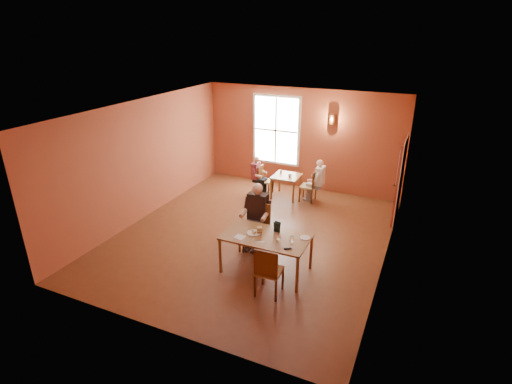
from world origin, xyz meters
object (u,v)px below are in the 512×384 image
at_px(second_table, 286,186).
at_px(chair_diner_white, 308,186).
at_px(diner_white, 309,181).
at_px(main_table, 266,253).
at_px(chair_diner_maroon, 266,180).
at_px(chair_empty, 269,270).
at_px(diner_main, 256,222).
at_px(diner_maroon, 265,176).
at_px(chair_diner_main, 256,229).

distance_m(second_table, chair_diner_white, 0.66).
height_order(chair_diner_white, diner_white, diner_white).
xyz_separation_m(main_table, chair_diner_maroon, (-1.60, 3.75, 0.02)).
distance_m(chair_empty, chair_diner_white, 4.45).
height_order(diner_main, chair_empty, diner_main).
distance_m(main_table, diner_white, 3.76).
xyz_separation_m(main_table, diner_white, (-0.27, 3.75, 0.20)).
bearing_deg(main_table, chair_empty, -62.44).
distance_m(main_table, second_table, 3.87).
relative_size(chair_diner_white, diner_maroon, 0.83).
height_order(chair_diner_white, chair_diner_maroon, chair_diner_white).
height_order(chair_empty, diner_white, diner_white).
bearing_deg(chair_empty, diner_main, 120.29).
bearing_deg(chair_diner_maroon, chair_diner_main, 19.50).
xyz_separation_m(chair_diner_main, diner_main, (0.00, -0.03, 0.18)).
relative_size(main_table, diner_main, 1.19).
xyz_separation_m(diner_main, second_table, (-0.45, 3.13, -0.38)).
distance_m(diner_main, diner_maroon, 3.33).
relative_size(chair_diner_main, diner_maroon, 0.98).
distance_m(chair_empty, chair_diner_maroon, 4.82).
relative_size(diner_main, diner_maroon, 1.31).
height_order(chair_empty, chair_diner_white, chair_empty).
bearing_deg(chair_diner_main, chair_empty, 122.81).
bearing_deg(chair_diner_main, diner_white, -94.30).
bearing_deg(second_table, diner_white, 0.00).
height_order(chair_diner_main, chair_diner_maroon, chair_diner_main).
relative_size(chair_diner_main, chair_diner_maroon, 1.27).
height_order(chair_diner_main, chair_diner_white, chair_diner_main).
bearing_deg(chair_diner_maroon, chair_empty, 23.77).
relative_size(main_table, chair_empty, 1.69).
distance_m(diner_main, chair_empty, 1.55).
distance_m(diner_white, diner_maroon, 1.36).
xyz_separation_m(main_table, diner_main, (-0.50, 0.62, 0.32)).
height_order(chair_diner_main, second_table, chair_diner_main).
xyz_separation_m(chair_diner_white, chair_diner_maroon, (-1.30, 0.00, -0.04)).
relative_size(chair_diner_main, second_table, 1.42).
relative_size(chair_diner_main, chair_diner_white, 1.17).
height_order(diner_white, chair_diner_maroon, diner_white).
distance_m(diner_main, diner_white, 3.14).
bearing_deg(diner_maroon, diner_main, 19.82).
xyz_separation_m(main_table, chair_diner_main, (-0.50, 0.65, 0.14)).
bearing_deg(chair_diner_white, chair_diner_maroon, 90.00).
distance_m(diner_main, chair_diner_white, 3.15).
relative_size(main_table, chair_diner_main, 1.59).
bearing_deg(main_table, chair_diner_white, 94.53).
relative_size(chair_empty, diner_white, 0.84).
relative_size(diner_main, diner_white, 1.20).
height_order(main_table, second_table, main_table).
relative_size(chair_diner_main, chair_empty, 1.06).
bearing_deg(main_table, diner_main, 128.88).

